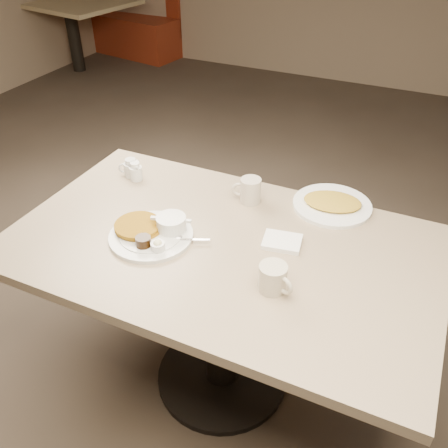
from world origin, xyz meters
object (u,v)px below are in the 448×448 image
at_px(main_plate, 153,231).
at_px(creamer_right, 136,172).
at_px(diner_table, 222,279).
at_px(booth_back_left, 126,18).
at_px(coffee_mug_far, 250,190).
at_px(hash_plate, 332,204).
at_px(creamer_left, 131,168).
at_px(coffee_mug_near, 273,278).

bearing_deg(main_plate, creamer_right, 131.53).
xyz_separation_m(diner_table, booth_back_left, (-3.11, 3.90, -0.17)).
relative_size(creamer_right, booth_back_left, 0.04).
xyz_separation_m(coffee_mug_far, hash_plate, (0.31, 0.10, -0.04)).
bearing_deg(creamer_right, booth_back_left, 125.39).
bearing_deg(creamer_left, creamer_right, -25.32).
distance_m(creamer_right, booth_back_left, 4.49).
height_order(main_plate, coffee_mug_far, coffee_mug_far).
bearing_deg(main_plate, coffee_mug_near, -9.12).
relative_size(coffee_mug_near, creamer_right, 1.68).
xyz_separation_m(diner_table, creamer_right, (-0.52, 0.25, 0.21)).
height_order(creamer_left, creamer_right, same).
xyz_separation_m(creamer_left, creamer_right, (0.04, -0.02, 0.00)).
bearing_deg(coffee_mug_far, hash_plate, 17.87).
bearing_deg(creamer_left, main_plate, -46.54).
distance_m(coffee_mug_far, creamer_left, 0.54).
xyz_separation_m(coffee_mug_near, coffee_mug_far, (-0.26, 0.43, 0.00)).
bearing_deg(hash_plate, booth_back_left, 134.11).
distance_m(diner_table, creamer_right, 0.61).
relative_size(creamer_left, creamer_right, 1.15).
bearing_deg(coffee_mug_near, main_plate, 170.88).
relative_size(coffee_mug_far, hash_plate, 0.35).
relative_size(main_plate, creamer_right, 4.92).
bearing_deg(creamer_right, coffee_mug_near, -27.22).
xyz_separation_m(main_plate, coffee_mug_near, (0.48, -0.08, 0.02)).
distance_m(creamer_left, hash_plate, 0.85).
xyz_separation_m(coffee_mug_near, creamer_right, (-0.76, 0.39, -0.01)).
xyz_separation_m(main_plate, coffee_mug_far, (0.22, 0.36, 0.03)).
distance_m(coffee_mug_far, creamer_right, 0.50).
height_order(creamer_right, booth_back_left, booth_back_left).
relative_size(diner_table, coffee_mug_far, 12.11).
relative_size(main_plate, creamer_left, 4.29).
distance_m(coffee_mug_near, creamer_right, 0.85).
distance_m(creamer_right, hash_plate, 0.82).
distance_m(coffee_mug_near, creamer_left, 0.89).
bearing_deg(creamer_right, creamer_left, 154.68).
bearing_deg(diner_table, coffee_mug_far, 92.93).
xyz_separation_m(coffee_mug_near, hash_plate, (0.05, 0.53, -0.03)).
relative_size(coffee_mug_near, booth_back_left, 0.08).
height_order(diner_table, creamer_right, creamer_right).
bearing_deg(coffee_mug_near, hash_plate, 84.79).
height_order(main_plate, creamer_right, creamer_right).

